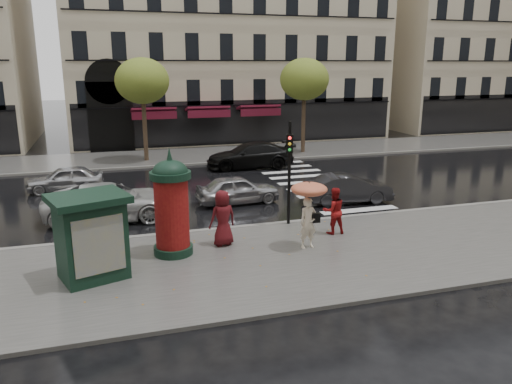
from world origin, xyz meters
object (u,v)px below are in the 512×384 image
object	(u,v)px
woman_umbrella	(309,204)
traffic_light	(289,163)
car_black	(250,155)
car_far_silver	(65,179)
car_silver	(238,189)
woman_red	(334,211)
morris_column	(171,204)
car_darkgrey	(348,188)
newsstand	(91,236)
car_white	(111,202)
man_burgundy	(223,218)

from	to	relation	value
woman_umbrella	traffic_light	size ratio (longest dim) A/B	0.59
car_black	car_far_silver	distance (m)	10.91
car_silver	car_black	bearing A→B (deg)	-24.51
traffic_light	car_far_silver	xyz separation A→B (m)	(-8.76, 8.67, -1.93)
woman_red	car_far_silver	world-z (taller)	woman_red
woman_red	morris_column	xyz separation A→B (m)	(-5.97, -0.32, 0.84)
woman_red	car_darkgrey	size ratio (longest dim) A/B	0.43
woman_red	morris_column	world-z (taller)	morris_column
woman_umbrella	traffic_light	xyz separation A→B (m)	(0.27, 2.62, 0.88)
traffic_light	morris_column	bearing A→B (deg)	-158.99
woman_red	car_silver	size ratio (longest dim) A/B	0.46
newsstand	car_far_silver	world-z (taller)	newsstand
car_silver	woman_red	bearing A→B (deg)	-162.05
morris_column	car_far_silver	size ratio (longest dim) A/B	0.96
woman_umbrella	car_white	world-z (taller)	woman_umbrella
man_burgundy	traffic_light	xyz separation A→B (m)	(3.00, 1.51, 1.47)
woman_red	car_silver	bearing A→B (deg)	-66.09
newsstand	car_darkgrey	distance (m)	12.54
car_black	woman_red	bearing A→B (deg)	0.71
morris_column	car_black	size ratio (longest dim) A/B	0.67
traffic_light	man_burgundy	bearing A→B (deg)	-153.28
newsstand	car_darkgrey	size ratio (longest dim) A/B	0.63
woman_red	newsstand	distance (m)	8.64
man_burgundy	car_black	size ratio (longest dim) A/B	0.37
car_silver	car_white	distance (m)	5.68
car_darkgrey	car_black	world-z (taller)	car_black
man_burgundy	newsstand	xyz separation A→B (m)	(-4.28, -1.55, 0.32)
car_darkgrey	car_black	xyz separation A→B (m)	(-2.11, 8.91, 0.11)
woman_red	car_white	distance (m)	9.10
traffic_light	newsstand	world-z (taller)	traffic_light
morris_column	traffic_light	size ratio (longest dim) A/B	0.89
car_darkgrey	man_burgundy	bearing A→B (deg)	126.21
morris_column	woman_umbrella	bearing A→B (deg)	-9.97
morris_column	newsstand	distance (m)	2.82
morris_column	car_silver	world-z (taller)	morris_column
newsstand	car_white	size ratio (longest dim) A/B	0.47
man_burgundy	morris_column	world-z (taller)	morris_column
car_white	car_far_silver	world-z (taller)	car_white
woman_red	car_black	xyz separation A→B (m)	(0.57, 13.01, -0.22)
car_silver	car_far_silver	world-z (taller)	car_silver
car_darkgrey	traffic_light	bearing A→B (deg)	129.07
woman_red	car_far_silver	bearing A→B (deg)	-43.93
newsstand	car_far_silver	xyz separation A→B (m)	(-1.48, 11.72, -0.78)
morris_column	car_silver	distance (m)	6.97
newsstand	car_white	distance (m)	6.23
man_burgundy	car_white	distance (m)	5.89
woman_red	car_darkgrey	bearing A→B (deg)	-121.60
woman_red	car_white	size ratio (longest dim) A/B	0.33
woman_umbrella	car_white	bearing A→B (deg)	137.99
car_white	man_burgundy	bearing A→B (deg)	-137.52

